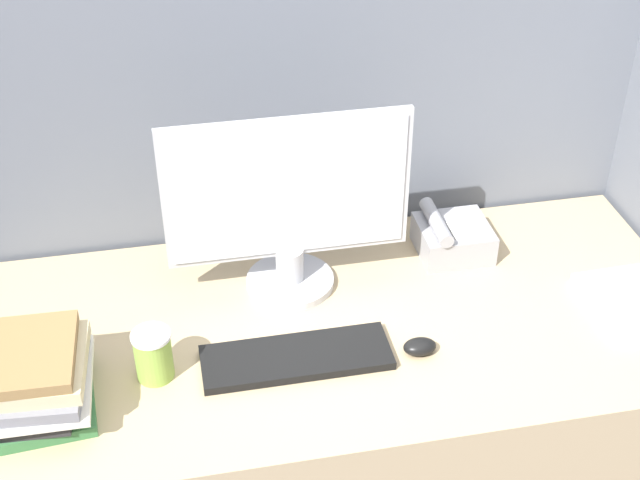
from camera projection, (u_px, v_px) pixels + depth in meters
cubicle_panel_rear at (310, 205)px, 2.39m from camera, size 2.08×0.04×1.62m
desk at (342, 434)px, 2.30m from camera, size 1.68×0.79×0.76m
monitor at (288, 209)px, 2.06m from camera, size 0.58×0.21×0.45m
keyboard at (296, 357)px, 1.96m from camera, size 0.42×0.14×0.02m
mouse at (420, 347)px, 1.98m from camera, size 0.08×0.05×0.04m
coffee_cup at (153, 355)px, 1.89m from camera, size 0.09×0.09×0.12m
book_stack at (33, 380)px, 1.81m from camera, size 0.25×0.29×0.16m
desk_telephone at (452, 237)px, 2.28m from camera, size 0.18×0.18×0.12m
paper_pile at (636, 302)px, 2.11m from camera, size 0.22×0.26×0.02m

